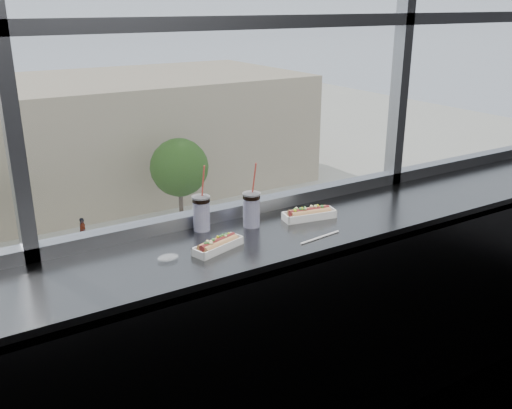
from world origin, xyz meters
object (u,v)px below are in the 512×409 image
hotdog_tray_right (309,214)px  soda_cup_right (252,208)px  soda_cup_left (201,211)px  loose_straw (320,237)px  car_near_d (206,316)px  wrapper (168,257)px  pedestrian_c (82,228)px  hotdog_tray_left (218,245)px  car_far_c (211,230)px  car_near_e (349,269)px  tree_right (179,168)px  car_near_c (21,370)px

hotdog_tray_right → soda_cup_right: (-0.29, 0.06, 0.06)m
soda_cup_left → loose_straw: 0.55m
loose_straw → car_near_d: 21.16m
wrapper → pedestrian_c: wrapper is taller
soda_cup_right → pedestrian_c: size_ratio=0.16×
hotdog_tray_left → wrapper: 0.22m
wrapper → car_near_d: bearing=63.5°
hotdog_tray_right → car_far_c: size_ratio=0.04×
hotdog_tray_left → car_near_e: size_ratio=0.04×
car_near_e → tree_right: 12.65m
hotdog_tray_left → loose_straw: size_ratio=1.09×
hotdog_tray_left → soda_cup_right: (0.26, 0.15, 0.07)m
pedestrian_c → car_near_c: bearing=-24.3°
loose_straw → tree_right: loose_straw is taller
tree_right → car_far_c: bearing=-90.3°
car_near_e → hotdog_tray_right: bearing=143.7°
loose_straw → pedestrian_c: loose_straw is taller
hotdog_tray_right → wrapper: (-0.77, -0.07, -0.01)m
car_near_d → car_near_c: size_ratio=0.92×
loose_straw → wrapper: size_ratio=2.44×
hotdog_tray_left → tree_right: hotdog_tray_left is taller
hotdog_tray_left → car_near_d: (7.90, 16.32, -11.05)m
loose_straw → tree_right: (11.93, 28.44, -8.38)m
loose_straw → car_far_c: 29.33m
loose_straw → car_near_c: 19.75m
pedestrian_c → tree_right: tree_right is taller
soda_cup_right → wrapper: 0.51m
soda_cup_left → car_near_d: bearing=63.9°
car_near_c → car_near_d: bearing=-89.8°
wrapper → car_far_c: (12.57, 24.30, -11.01)m
hotdog_tray_left → soda_cup_left: soda_cup_left is taller
car_near_c → pedestrian_c: bearing=-24.1°
tree_right → wrapper: bearing=-114.0°
hotdog_tray_right → soda_cup_left: soda_cup_left is taller
car_near_d → car_far_c: size_ratio=0.97×
soda_cup_left → car_near_d: soda_cup_left is taller
wrapper → tree_right: size_ratio=0.02×
pedestrian_c → hotdog_tray_right: bearing=-11.6°
wrapper → tree_right: 32.09m
car_near_e → wrapper: bearing=142.4°
hotdog_tray_right → car_near_e: bearing=57.6°
soda_cup_left → soda_cup_right: size_ratio=1.00×
tree_right → car_near_e: bearing=-75.4°
soda_cup_left → tree_right: (12.33, 28.08, -8.47)m
hotdog_tray_right → car_near_c: 19.58m
hotdog_tray_right → hotdog_tray_left: bearing=-160.3°
loose_straw → soda_cup_right: bearing=116.3°
car_far_c → car_near_c: size_ratio=0.95×
car_near_d → hotdog_tray_right: bearing=160.3°
hotdog_tray_left → car_near_d: bearing=47.1°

